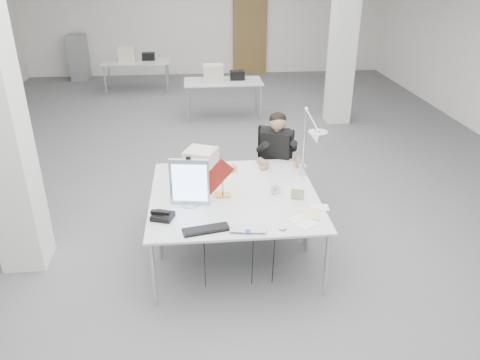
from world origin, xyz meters
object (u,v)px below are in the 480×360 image
at_px(laptop, 248,232).
at_px(office_chair, 276,168).
at_px(monitor, 190,182).
at_px(architect_lamp, 309,147).
at_px(desk_phone, 163,216).
at_px(seated_person, 277,146).
at_px(desk_main, 238,216).
at_px(beige_monitor, 201,162).
at_px(bankers_lamp, 223,181).

bearing_deg(laptop, office_chair, 81.11).
bearing_deg(monitor, architect_lamp, 23.64).
bearing_deg(desk_phone, seated_person, 66.04).
bearing_deg(laptop, architect_lamp, 59.63).
xyz_separation_m(seated_person, laptop, (-0.58, -1.81, -0.13)).
bearing_deg(desk_phone, office_chair, 67.00).
distance_m(desk_main, beige_monitor, 1.05).
height_order(office_chair, laptop, office_chair).
height_order(desk_main, laptop, laptop).
xyz_separation_m(office_chair, architect_lamp, (0.21, -0.88, 0.64)).
relative_size(bankers_lamp, desk_phone, 1.81).
xyz_separation_m(seated_person, bankers_lamp, (-0.76, -1.03, 0.04)).
bearing_deg(bankers_lamp, desk_phone, -164.86).
xyz_separation_m(office_chair, bankers_lamp, (-0.76, -1.08, 0.38)).
bearing_deg(beige_monitor, laptop, -49.78).
xyz_separation_m(office_chair, monitor, (-1.11, -1.24, 0.45)).
distance_m(bankers_lamp, desk_phone, 0.77).
distance_m(laptop, beige_monitor, 1.41).
distance_m(laptop, bankers_lamp, 0.82).
distance_m(desk_phone, architect_lamp, 1.76).
height_order(desk_main, beige_monitor, beige_monitor).
height_order(office_chair, bankers_lamp, office_chair).
bearing_deg(monitor, office_chair, 56.65).
relative_size(desk_main, bankers_lamp, 4.96).
bearing_deg(seated_person, desk_phone, -109.22).
xyz_separation_m(monitor, architect_lamp, (1.32, 0.36, 0.19)).
bearing_deg(desk_phone, beige_monitor, 87.38).
relative_size(monitor, laptop, 1.49).
bearing_deg(desk_phone, monitor, 64.35).
bearing_deg(desk_phone, laptop, -4.24).
bearing_deg(desk_main, laptop, -80.08).
distance_m(seated_person, laptop, 1.91).
relative_size(bankers_lamp, beige_monitor, 1.08).
xyz_separation_m(laptop, beige_monitor, (-0.40, 1.34, 0.15)).
distance_m(office_chair, bankers_lamp, 1.38).
bearing_deg(monitor, seated_person, 55.48).
distance_m(office_chair, beige_monitor, 1.16).
distance_m(desk_main, desk_phone, 0.74).
height_order(laptop, bankers_lamp, bankers_lamp).
height_order(desk_main, seated_person, seated_person).
bearing_deg(architect_lamp, desk_phone, -179.59).
relative_size(desk_main, seated_person, 1.95).
bearing_deg(desk_main, beige_monitor, 109.16).
distance_m(desk_main, architect_lamp, 1.15).
height_order(desk_main, bankers_lamp, bankers_lamp).
height_order(desk_main, monitor, monitor).
relative_size(monitor, desk_phone, 2.54).
xyz_separation_m(desk_main, beige_monitor, (-0.34, 0.98, 0.17)).
bearing_deg(seated_person, monitor, -108.81).
bearing_deg(desk_main, monitor, 150.53).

